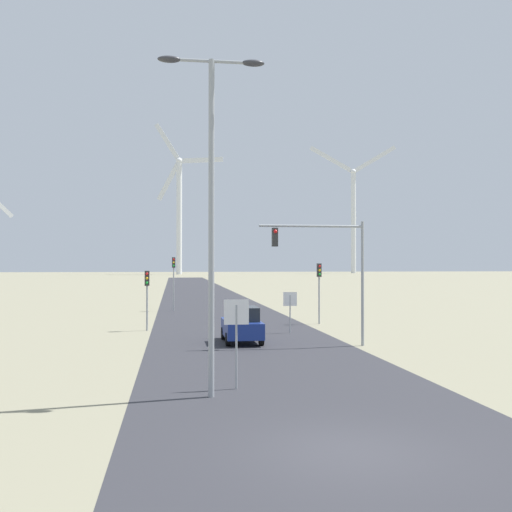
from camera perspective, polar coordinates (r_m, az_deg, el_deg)
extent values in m
plane|color=gray|center=(13.65, 8.74, -17.83)|extent=(600.00, 600.00, 0.00)
cube|color=#2D2D33|center=(60.75, -4.39, -4.56)|extent=(10.00, 240.00, 0.01)
cylinder|color=#93999E|center=(18.14, -4.27, 2.71)|extent=(0.18, 0.18, 10.21)
cylinder|color=#93999E|center=(19.12, -4.26, 18.01)|extent=(2.55, 0.10, 0.10)
ellipsoid|color=#333338|center=(19.09, -8.27, 18.05)|extent=(0.70, 0.32, 0.20)
ellipsoid|color=#333338|center=(19.24, -0.27, 17.89)|extent=(0.70, 0.32, 0.20)
cylinder|color=#93999E|center=(19.40, -1.88, -8.65)|extent=(0.07, 0.07, 2.69)
cube|color=white|center=(19.26, -1.88, -5.36)|extent=(0.81, 0.01, 0.81)
cube|color=red|center=(19.28, -1.88, -5.35)|extent=(0.76, 0.02, 0.76)
cylinder|color=#93999E|center=(34.97, 3.26, -5.54)|extent=(0.07, 0.07, 2.21)
cube|color=white|center=(34.90, 3.27, -4.11)|extent=(0.81, 0.01, 0.81)
cube|color=red|center=(34.91, 3.26, -4.11)|extent=(0.76, 0.02, 0.76)
cylinder|color=#93999E|center=(36.70, -10.34, -4.21)|extent=(0.11, 0.11, 3.60)
cube|color=#2D2D2D|center=(36.64, -10.34, -2.10)|extent=(0.28, 0.24, 0.90)
sphere|color=red|center=(36.50, -10.34, -1.68)|extent=(0.16, 0.16, 0.16)
sphere|color=gold|center=(36.51, -10.34, -2.10)|extent=(0.16, 0.16, 0.16)
sphere|color=green|center=(36.52, -10.35, -2.53)|extent=(0.16, 0.16, 0.16)
cylinder|color=#93999E|center=(40.38, 6.03, -3.59)|extent=(0.11, 0.11, 4.05)
cube|color=#2D2D2D|center=(40.33, 6.03, -1.35)|extent=(0.28, 0.24, 0.90)
sphere|color=red|center=(40.20, 6.08, -0.97)|extent=(0.16, 0.16, 0.16)
sphere|color=gold|center=(40.20, 6.08, -1.35)|extent=(0.16, 0.16, 0.16)
sphere|color=green|center=(40.21, 6.08, -1.74)|extent=(0.16, 0.16, 0.16)
cylinder|color=#93999E|center=(51.87, -7.85, -2.66)|extent=(0.11, 0.11, 4.60)
cube|color=#2D2D2D|center=(51.84, -7.85, -0.62)|extent=(0.28, 0.24, 0.90)
sphere|color=red|center=(51.71, -7.85, -0.32)|extent=(0.16, 0.16, 0.16)
sphere|color=gold|center=(51.71, -7.85, -0.62)|extent=(0.16, 0.16, 0.16)
sphere|color=green|center=(51.71, -7.85, -0.92)|extent=(0.16, 0.16, 0.16)
cylinder|color=#93999E|center=(29.88, 10.11, -2.59)|extent=(0.14, 0.14, 6.11)
cylinder|color=#93999E|center=(29.23, 5.29, 2.85)|extent=(5.14, 0.12, 0.12)
cube|color=#2D2D2D|center=(28.84, 1.81, 1.81)|extent=(0.28, 0.24, 0.90)
sphere|color=red|center=(28.72, 1.85, 2.36)|extent=(0.18, 0.18, 0.18)
cube|color=navy|center=(30.81, -1.38, -6.88)|extent=(1.80, 4.10, 0.80)
cube|color=#1E2328|center=(30.59, -1.34, -5.52)|extent=(1.56, 2.10, 0.70)
cylinder|color=black|center=(32.03, -3.12, -7.37)|extent=(0.22, 0.66, 0.66)
cylinder|color=black|center=(32.21, -0.16, -7.33)|extent=(0.22, 0.66, 0.66)
cylinder|color=black|center=(29.51, -2.71, -7.93)|extent=(0.22, 0.66, 0.66)
cylinder|color=black|center=(29.71, 0.51, -7.89)|extent=(0.22, 0.66, 0.66)
cylinder|color=silver|center=(239.13, -7.33, 3.65)|extent=(2.20, 2.20, 44.94)
sphere|color=silver|center=(241.90, -7.32, 8.96)|extent=(2.60, 2.60, 2.60)
cube|color=silver|center=(244.13, -8.45, 10.70)|extent=(10.35, 2.29, 15.14)
cube|color=silver|center=(241.40, -8.32, 7.07)|extent=(9.37, 2.12, 15.64)
cube|color=silver|center=(240.68, -5.17, 9.09)|extent=(16.63, 3.39, 2.41)
cylinder|color=silver|center=(273.15, 9.26, 3.17)|extent=(2.20, 2.20, 45.64)
sphere|color=silver|center=(275.67, 9.25, 7.91)|extent=(2.60, 2.60, 2.60)
cube|color=silver|center=(274.21, 9.29, 5.55)|extent=(2.17, 0.68, 21.62)
cube|color=silver|center=(278.86, 11.25, 9.04)|extent=(19.43, 2.11, 12.63)
cube|color=silver|center=(274.62, 7.18, 9.12)|extent=(19.71, 2.14, 12.08)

